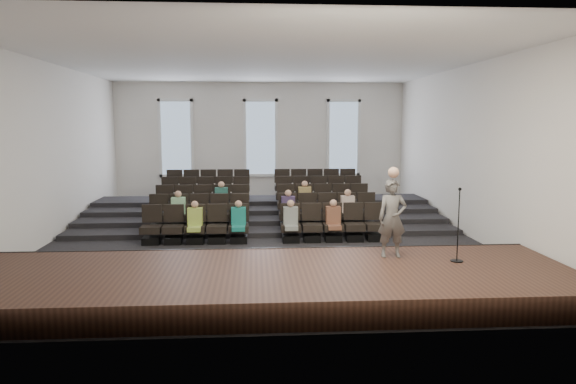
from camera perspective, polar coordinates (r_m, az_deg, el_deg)
The scene contains 14 objects.
ground at distance 15.01m, azimuth -2.63°, elevation -5.09°, with size 14.00×14.00×0.00m, color black.
ceiling at distance 14.75m, azimuth -2.76°, elevation 14.27°, with size 12.00×14.00×0.02m, color white.
wall_back at distance 21.68m, azimuth -3.06°, elevation 5.48°, with size 12.00×0.04×5.00m, color white.
wall_front at distance 7.67m, azimuth -1.67°, elevation 1.67°, with size 12.00×0.04×5.00m, color white.
wall_left at distance 15.75m, azimuth -25.22°, elevation 3.99°, with size 0.04×14.00×5.00m, color white.
wall_right at distance 15.96m, azimuth 19.52°, elevation 4.31°, with size 0.04×14.00×5.00m, color white.
stage at distance 10.02m, azimuth -2.03°, elevation -10.08°, with size 11.80×3.60×0.50m, color #3F251B.
stage_lip at distance 11.72m, azimuth -2.30°, elevation -7.46°, with size 11.80×0.06×0.52m, color black.
risers at distance 18.09m, azimuth -2.85°, elevation -2.28°, with size 11.80×4.80×0.60m.
seating_rows at distance 16.40m, azimuth -2.76°, elevation -1.58°, with size 6.80×4.70×1.67m.
windows at distance 21.61m, azimuth -3.06°, elevation 6.00°, with size 8.44×0.10×3.24m.
audience at distance 15.08m, azimuth -2.36°, elevation -1.95°, with size 5.45×2.64×1.10m.
speaker at distance 10.99m, azimuth 11.51°, elevation -2.88°, with size 0.60×0.39×1.65m, color #545250.
mic_stand at distance 11.02m, azimuth 18.33°, elevation -5.05°, with size 0.25×0.25×1.52m.
Camera 1 is at (-0.28, -14.65, 3.29)m, focal length 32.00 mm.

